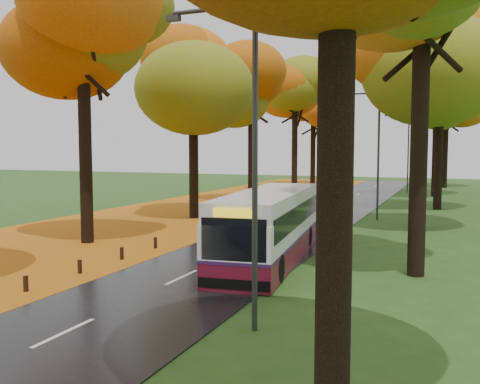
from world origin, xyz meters
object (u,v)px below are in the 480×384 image
Objects in this scene: streetlamp_far at (406,146)px; streetlamp_near at (245,140)px; car_silver at (299,197)px; bus at (270,224)px; car_dark at (337,185)px; car_white at (285,202)px; streetlamp_mid at (374,145)px.

streetlamp_near is at bearing -90.00° from streetlamp_far.
streetlamp_near is 1.82× the size of car_silver.
bus is 33.63m from car_dark.
car_silver is (0.09, 3.30, 0.00)m from car_white.
streetlamp_near is 1.00× the size of streetlamp_mid.
car_silver is at bearing -110.01° from streetlamp_far.
streetlamp_mid is at bearing -19.48° from car_white.
streetlamp_mid and streetlamp_far have the same top height.
streetlamp_mid is 20.73m from car_dark.
streetlamp_far is 0.75× the size of bus.
car_white is at bearing -80.67° from car_dark.
streetlamp_near is 0.75× the size of bus.
car_white is 3.30m from car_silver.
car_white is 0.88× the size of car_dark.
car_dark is at bearing 98.66° from streetlamp_near.
streetlamp_mid is 0.75× the size of bus.
streetlamp_near is at bearing -90.00° from streetlamp_mid.
streetlamp_mid is 1.82× the size of car_silver.
bus is at bearing -84.64° from car_silver.
streetlamp_near is 42.01m from car_dark.
streetlamp_far is (0.00, 22.00, 0.00)m from streetlamp_mid.
streetlamp_far reaches higher than car_white.
car_white is at bearing -107.19° from streetlamp_far.
bus is (-2.08, 7.99, -3.23)m from streetlamp_near.
car_dark is at bearing 83.41° from car_silver.
streetlamp_far is 1.82× the size of car_silver.
bus is at bearing -98.45° from streetlamp_mid.
streetlamp_far is 21.67m from car_white.
streetlamp_mid is at bearing -90.00° from streetlamp_far.
bus reaches higher than car_white.
streetlamp_far reaches higher than car_silver.
bus reaches higher than car_dark.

